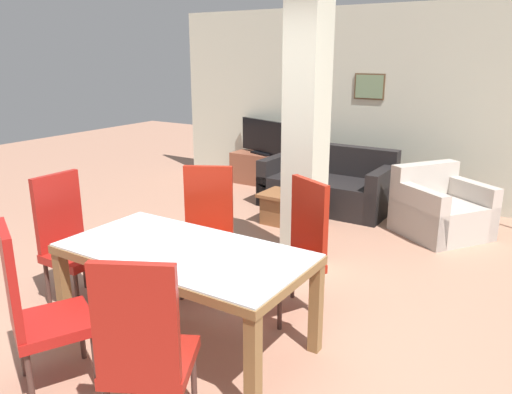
{
  "coord_description": "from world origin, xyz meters",
  "views": [
    {
      "loc": [
        2.17,
        -2.47,
        2.06
      ],
      "look_at": [
        0.0,
        0.94,
        0.89
      ],
      "focal_mm": 35.0,
      "sensor_mm": 36.0,
      "label": 1
    }
  ],
  "objects": [
    {
      "name": "ground_plane",
      "position": [
        0.0,
        0.0,
        0.0
      ],
      "size": [
        18.0,
        18.0,
        0.0
      ],
      "primitive_type": "plane",
      "color": "#A6765F"
    },
    {
      "name": "back_wall",
      "position": [
        -0.0,
        4.49,
        1.35
      ],
      "size": [
        7.2,
        0.09,
        2.7
      ],
      "color": "beige",
      "rests_on": "ground_plane"
    },
    {
      "name": "divider_pillar",
      "position": [
        0.07,
        1.71,
        1.35
      ],
      "size": [
        0.33,
        0.37,
        2.7
      ],
      "color": "beige",
      "rests_on": "ground_plane"
    },
    {
      "name": "dining_table",
      "position": [
        0.0,
        0.0,
        0.6
      ],
      "size": [
        1.78,
        0.92,
        0.74
      ],
      "color": "brown",
      "rests_on": "ground_plane"
    },
    {
      "name": "dining_chair_near_left",
      "position": [
        -0.44,
        -0.89,
        0.57
      ],
      "size": [
        0.62,
        0.62,
        1.1
      ],
      "rotation": [
        0.0,
        0.0,
        -0.46
      ],
      "color": "maroon",
      "rests_on": "ground_plane"
    },
    {
      "name": "dining_chair_far_left",
      "position": [
        -0.44,
        0.83,
        0.57
      ],
      "size": [
        0.62,
        0.62,
        1.1
      ],
      "rotation": [
        0.0,
        0.0,
        -2.65
      ],
      "color": "#9A1D0E",
      "rests_on": "ground_plane"
    },
    {
      "name": "dining_chair_far_right",
      "position": [
        0.44,
        0.86,
        0.57
      ],
      "size": [
        0.62,
        0.62,
        1.1
      ],
      "rotation": [
        0.0,
        0.0,
        2.67
      ],
      "color": "maroon",
      "rests_on": "ground_plane"
    },
    {
      "name": "dining_chair_near_right",
      "position": [
        0.44,
        -0.85,
        0.57
      ],
      "size": [
        0.62,
        0.62,
        1.1
      ],
      "rotation": [
        0.0,
        0.0,
        0.48
      ],
      "color": "maroon",
      "rests_on": "ground_plane"
    },
    {
      "name": "dining_chair_head_left",
      "position": [
        -1.27,
        0.0,
        0.57
      ],
      "size": [
        0.46,
        0.46,
        1.1
      ],
      "rotation": [
        0.0,
        0.0,
        -1.57
      ],
      "color": "maroon",
      "rests_on": "ground_plane"
    },
    {
      "name": "sofa",
      "position": [
        -0.55,
        3.64,
        0.29
      ],
      "size": [
        1.72,
        0.89,
        0.82
      ],
      "rotation": [
        0.0,
        0.0,
        3.14
      ],
      "color": "black",
      "rests_on": "ground_plane"
    },
    {
      "name": "armchair",
      "position": [
        1.0,
        3.37,
        0.28
      ],
      "size": [
        1.2,
        1.21,
        0.79
      ],
      "rotation": [
        0.0,
        0.0,
        4.11
      ],
      "color": "#B9AEA4",
      "rests_on": "ground_plane"
    },
    {
      "name": "coffee_table",
      "position": [
        -0.61,
        2.72,
        0.2
      ],
      "size": [
        0.78,
        0.48,
        0.39
      ],
      "color": "brown",
      "rests_on": "ground_plane"
    },
    {
      "name": "bottle",
      "position": [
        -0.67,
        2.72,
        0.49
      ],
      "size": [
        0.08,
        0.08,
        0.27
      ],
      "color": "#B2B7BC",
      "rests_on": "coffee_table"
    },
    {
      "name": "tv_stand",
      "position": [
        -1.96,
        4.21,
        0.25
      ],
      "size": [
        1.04,
        0.4,
        0.5
      ],
      "color": "brown",
      "rests_on": "ground_plane"
    },
    {
      "name": "tv_screen",
      "position": [
        -1.96,
        4.21,
        0.76
      ],
      "size": [
        0.96,
        0.37,
        0.55
      ],
      "rotation": [
        0.0,
        0.0,
        2.81
      ],
      "color": "black",
      "rests_on": "tv_stand"
    }
  ]
}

